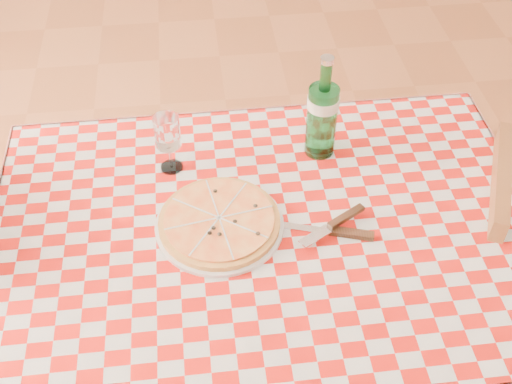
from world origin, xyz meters
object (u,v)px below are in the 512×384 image
dining_table (267,254)px  water_bottle (323,107)px  wine_glass (169,144)px  chair_near (504,268)px  pizza_plate (219,221)px

dining_table → water_bottle: size_ratio=4.16×
wine_glass → dining_table: bearing=-46.7°
chair_near → pizza_plate: bearing=-155.4°
water_bottle → chair_near: bearing=-24.4°
pizza_plate → water_bottle: (0.28, 0.24, 0.12)m
chair_near → water_bottle: water_bottle is taller
dining_table → water_bottle: 0.39m
water_bottle → wine_glass: 0.39m
dining_table → pizza_plate: size_ratio=3.97×
dining_table → chair_near: 0.70m
dining_table → chair_near: chair_near is taller
chair_near → water_bottle: bearing=179.5°
dining_table → chair_near: size_ratio=1.46×
pizza_plate → water_bottle: size_ratio=1.05×
dining_table → wine_glass: 0.37m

